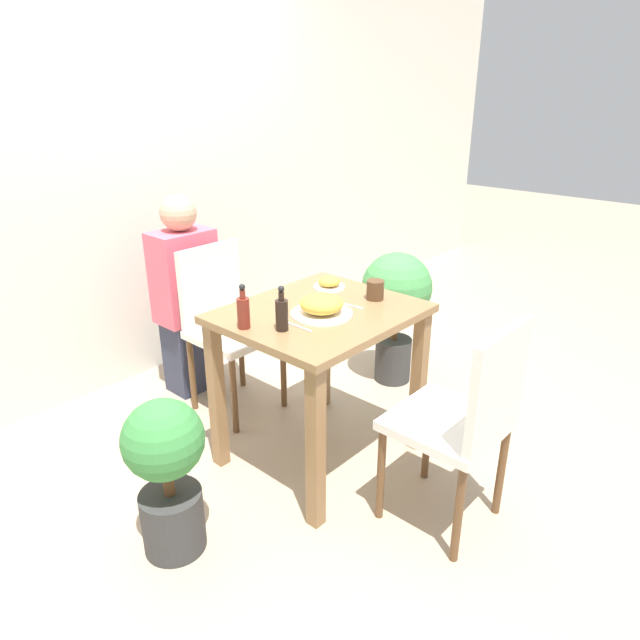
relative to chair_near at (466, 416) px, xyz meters
The scene contains 15 objects.
ground_plane 0.91m from the chair_near, 91.28° to the left, with size 16.00×16.00×0.00m, color tan.
wall_back 2.34m from the chair_near, 90.43° to the left, with size 8.00×0.05×2.60m.
dining_table 0.75m from the chair_near, 91.28° to the left, with size 0.85×0.72×0.78m.
chair_near is the anchor object (origin of this frame).
chair_far 1.47m from the chair_near, 89.60° to the left, with size 0.42×0.42×0.92m.
food_plate 0.76m from the chair_near, 94.77° to the left, with size 0.27×0.27×0.09m.
side_plate 0.98m from the chair_near, 75.63° to the left, with size 0.16×0.16×0.06m.
drink_cup 0.76m from the chair_near, 68.10° to the left, with size 0.08×0.08×0.09m.
sauce_bottle 0.83m from the chair_near, 112.25° to the left, with size 0.05×0.05×0.19m.
condiment_bottle 0.98m from the chair_near, 114.27° to the left, with size 0.05×0.05×0.19m.
fork_utensil 0.78m from the chair_near, 107.84° to the left, with size 0.01×0.19×0.00m.
spoon_utensil 0.75m from the chair_near, 81.20° to the left, with size 0.03×0.19×0.00m.
potted_plant_left 1.16m from the chair_near, 138.47° to the left, with size 0.31×0.31×0.66m.
potted_plant_right 1.28m from the chair_near, 46.99° to the left, with size 0.42×0.42×0.82m.
person_figure 1.78m from the chair_near, 90.63° to the left, with size 0.34×0.22×1.17m.
Camera 1 is at (-1.77, -1.59, 1.72)m, focal length 32.00 mm.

